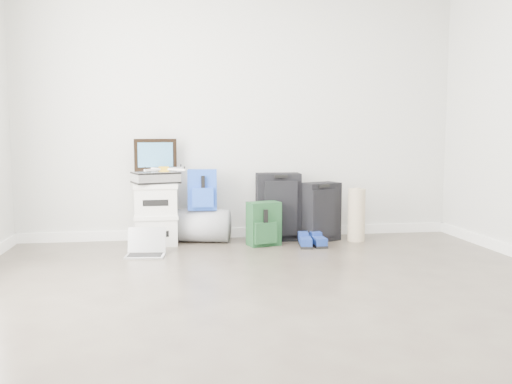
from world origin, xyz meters
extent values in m
plane|color=#3A302A|center=(0.00, 0.00, 0.00)|extent=(5.00, 5.00, 0.00)
cube|color=beige|center=(0.00, 2.50, 1.35)|extent=(4.50, 0.02, 2.70)
cube|color=white|center=(0.00, 2.49, 0.05)|extent=(4.50, 0.02, 0.10)
cube|color=silver|center=(-0.86, 2.24, 0.13)|extent=(0.40, 0.33, 0.26)
cube|color=silver|center=(-0.86, 2.24, 0.28)|extent=(0.42, 0.35, 0.04)
cube|color=silver|center=(-0.86, 2.24, 0.43)|extent=(0.40, 0.33, 0.26)
cube|color=silver|center=(-0.86, 2.24, 0.58)|extent=(0.42, 0.35, 0.04)
cube|color=#B2B2B7|center=(-0.86, 2.24, 0.66)|extent=(0.48, 0.41, 0.12)
cube|color=black|center=(-0.86, 2.34, 0.87)|extent=(0.41, 0.12, 0.31)
cube|color=#23658E|center=(-0.86, 2.33, 0.87)|extent=(0.34, 0.09, 0.24)
cube|color=gold|center=(-0.78, 2.22, 0.74)|extent=(0.10, 0.10, 0.05)
cube|color=white|center=(-0.70, 2.32, 0.74)|extent=(0.19, 0.21, 0.02)
cube|color=white|center=(-0.89, 2.31, 0.74)|extent=(0.21, 0.19, 0.02)
cube|color=white|center=(-0.87, 2.12, 0.74)|extent=(0.19, 0.21, 0.02)
cube|color=white|center=(-0.68, 2.14, 0.74)|extent=(0.21, 0.19, 0.02)
cylinder|color=#95979D|center=(-0.41, 2.30, 0.16)|extent=(0.60, 0.45, 0.33)
cube|color=#1B4EB5|center=(-0.41, 2.28, 0.53)|extent=(0.30, 0.19, 0.40)
cube|color=#1B4EB5|center=(-0.41, 2.19, 0.46)|extent=(0.21, 0.07, 0.19)
cube|color=black|center=(0.36, 2.31, 0.34)|extent=(0.45, 0.27, 0.68)
cube|color=black|center=(0.36, 2.16, 0.34)|extent=(0.33, 0.05, 0.54)
cube|color=black|center=(0.36, 2.17, 0.66)|extent=(0.13, 0.03, 0.03)
cube|color=#14371C|center=(0.16, 2.04, 0.21)|extent=(0.34, 0.25, 0.42)
cube|color=#14371C|center=(0.16, 1.94, 0.14)|extent=(0.23, 0.12, 0.20)
cube|color=black|center=(0.77, 2.19, 0.29)|extent=(0.43, 0.34, 0.59)
cube|color=black|center=(0.77, 2.07, 0.29)|extent=(0.27, 0.14, 0.47)
cube|color=black|center=(0.77, 2.07, 0.57)|extent=(0.13, 0.07, 0.03)
cube|color=black|center=(0.55, 1.91, 0.01)|extent=(0.15, 0.30, 0.03)
cube|color=#193398|center=(0.55, 1.91, 0.06)|extent=(0.14, 0.28, 0.07)
cube|color=black|center=(0.67, 1.91, 0.01)|extent=(0.12, 0.29, 0.03)
cube|color=#193398|center=(0.67, 1.91, 0.06)|extent=(0.12, 0.28, 0.07)
cylinder|color=tan|center=(1.12, 2.11, 0.26)|extent=(0.17, 0.17, 0.53)
cube|color=silver|center=(-0.95, 1.70, 0.01)|extent=(0.36, 0.27, 0.02)
cube|color=black|center=(-0.95, 1.70, 0.02)|extent=(0.31, 0.19, 0.00)
cube|color=black|center=(-0.94, 1.82, 0.13)|extent=(0.34, 0.05, 0.22)
camera|label=1|loc=(-0.69, -3.06, 1.06)|focal=38.00mm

